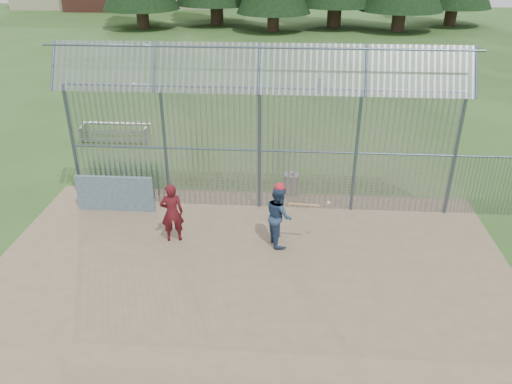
# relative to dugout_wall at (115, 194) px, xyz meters

# --- Properties ---
(ground) EXTENTS (120.00, 120.00, 0.00)m
(ground) POSITION_rel_dugout_wall_xyz_m (4.60, -2.90, -0.62)
(ground) COLOR #2D511E
(ground) RESTS_ON ground
(dirt_infield) EXTENTS (14.00, 10.00, 0.02)m
(dirt_infield) POSITION_rel_dugout_wall_xyz_m (4.60, -3.40, -0.61)
(dirt_infield) COLOR #756047
(dirt_infield) RESTS_ON ground
(dugout_wall) EXTENTS (2.50, 0.12, 1.20)m
(dugout_wall) POSITION_rel_dugout_wall_xyz_m (0.00, 0.00, 0.00)
(dugout_wall) COLOR #38566B
(dugout_wall) RESTS_ON dirt_infield
(batter) EXTENTS (0.94, 1.06, 1.81)m
(batter) POSITION_rel_dugout_wall_xyz_m (5.30, -1.58, 0.30)
(batter) COLOR navy
(batter) RESTS_ON dirt_infield
(onlooker) EXTENTS (0.74, 0.57, 1.81)m
(onlooker) POSITION_rel_dugout_wall_xyz_m (2.24, -1.64, 0.30)
(onlooker) COLOR maroon
(onlooker) RESTS_ON dirt_infield
(bg_kid_seated) EXTENTS (0.52, 0.50, 0.87)m
(bg_kid_seated) POSITION_rel_dugout_wall_xyz_m (7.14, 14.44, -0.19)
(bg_kid_seated) COLOR slate
(bg_kid_seated) RESTS_ON ground
(batting_gear) EXTENTS (1.55, 0.37, 0.62)m
(batting_gear) POSITION_rel_dugout_wall_xyz_m (5.43, -1.61, 1.11)
(batting_gear) COLOR red
(batting_gear) RESTS_ON ground
(trash_can) EXTENTS (0.56, 0.56, 0.82)m
(trash_can) POSITION_rel_dugout_wall_xyz_m (5.65, 1.62, -0.24)
(trash_can) COLOR gray
(trash_can) RESTS_ON ground
(bleacher) EXTENTS (3.00, 0.95, 0.72)m
(bleacher) POSITION_rel_dugout_wall_xyz_m (-2.06, 6.12, -0.21)
(bleacher) COLOR slate
(bleacher) RESTS_ON ground
(backstop_fence) EXTENTS (20.09, 0.81, 5.30)m
(backstop_fence) POSITION_rel_dugout_wall_xyz_m (6.41, 0.53, 1.74)
(backstop_fence) COLOR #47566B
(backstop_fence) RESTS_ON ground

